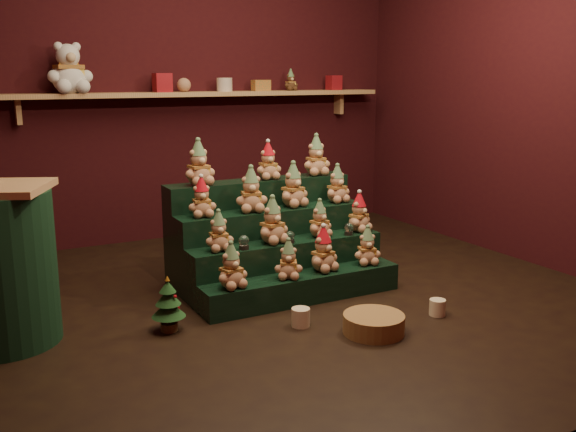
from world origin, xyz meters
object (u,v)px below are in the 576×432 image
riser_tier_front (303,288)px  snow_globe_a (244,242)px  mug_left (301,317)px  mug_right (437,307)px  mini_christmas_tree (168,304)px  brown_bear (291,80)px  snow_globe_b (290,237)px  snow_globe_c (349,229)px  white_bear (68,61)px  wicker_basket (374,324)px

riser_tier_front → snow_globe_a: (-0.35, 0.16, 0.32)m
mug_left → mug_right: (0.84, -0.25, -0.00)m
mini_christmas_tree → brown_bear: bearing=46.7°
riser_tier_front → snow_globe_b: snow_globe_b is taller
snow_globe_c → mini_christmas_tree: (-1.40, -0.24, -0.24)m
mini_christmas_tree → white_bear: bearing=93.6°
riser_tier_front → mug_left: size_ratio=12.63×
wicker_basket → snow_globe_b: bearing=97.2°
riser_tier_front → mug_right: bearing=-45.5°
riser_tier_front → brown_bear: 2.51m
mini_christmas_tree → brown_bear: (1.88, 1.99, 1.25)m
mini_christmas_tree → mug_right: bearing=-19.3°
snow_globe_a → mug_right: 1.29m
snow_globe_a → mug_right: (0.96, -0.78, -0.36)m
mug_right → brown_bear: size_ratio=0.53×
snow_globe_b → white_bear: white_bear is taller
snow_globe_a → white_bear: size_ratio=0.19×
snow_globe_c → snow_globe_a: bearing=180.0°
snow_globe_b → wicker_basket: 0.90m
riser_tier_front → mini_christmas_tree: (-0.94, -0.08, 0.07)m
riser_tier_front → wicker_basket: (0.10, -0.67, -0.03)m
snow_globe_a → snow_globe_b: snow_globe_a is taller
mug_right → white_bear: bearing=123.5°
snow_globe_a → mug_left: size_ratio=0.84×
snow_globe_c → white_bear: white_bear is taller
snow_globe_b → wicker_basket: (0.10, -0.83, -0.35)m
mini_christmas_tree → mug_left: 0.78m
mug_left → brown_bear: (1.16, 2.29, 1.36)m
brown_bear → riser_tier_front: bearing=-115.6°
mug_right → mug_left: bearing=163.7°
snow_globe_a → mug_left: bearing=-77.1°
riser_tier_front → brown_bear: size_ratio=7.35×
mug_left → riser_tier_front: bearing=59.1°
mug_left → white_bear: white_bear is taller
mug_left → mug_right: bearing=-16.3°
snow_globe_a → white_bear: bearing=112.2°
snow_globe_c → brown_bear: (0.48, 1.75, 1.01)m
wicker_basket → brown_bear: brown_bear is taller
mug_left → wicker_basket: 0.43m
riser_tier_front → brown_bear: (0.94, 1.91, 1.33)m
brown_bear → mug_right: bearing=-96.8°
brown_bear → snow_globe_c: bearing=-104.7°
riser_tier_front → snow_globe_a: 0.50m
mug_left → wicker_basket: size_ratio=0.31×
snow_globe_c → mug_right: size_ratio=0.85×
snow_globe_a → wicker_basket: 1.00m
snow_globe_c → mug_left: (-0.69, -0.54, -0.35)m
riser_tier_front → snow_globe_b: size_ratio=17.16×
mug_right → wicker_basket: (-0.52, -0.05, 0.01)m
riser_tier_front → mini_christmas_tree: mini_christmas_tree is taller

